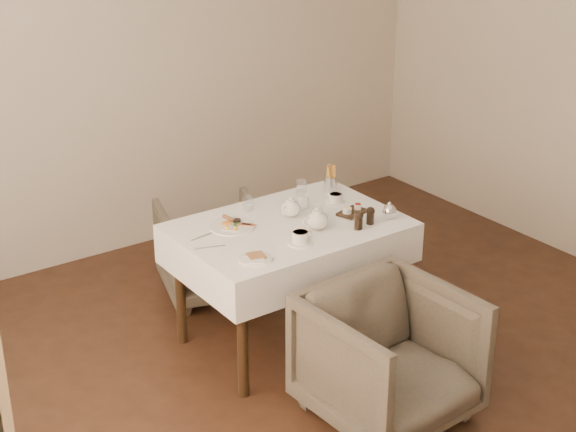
# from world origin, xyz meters

# --- Properties ---
(table) EXTENTS (1.28, 0.88, 0.75)m
(table) POSITION_xyz_m (-0.10, 0.74, 0.64)
(table) COLOR black
(table) RESTS_ON ground
(armchair_near) EXTENTS (0.79, 0.81, 0.70)m
(armchair_near) POSITION_xyz_m (-0.12, -0.18, 0.35)
(armchair_near) COLOR #4A4136
(armchair_near) RESTS_ON ground
(armchair_far) EXTENTS (0.81, 0.82, 0.61)m
(armchair_far) POSITION_xyz_m (-0.15, 1.54, 0.30)
(armchair_far) COLOR #4A4136
(armchair_far) RESTS_ON ground
(breakfast_plate) EXTENTS (0.26, 0.26, 0.03)m
(breakfast_plate) POSITION_xyz_m (-0.39, 0.90, 0.76)
(breakfast_plate) COLOR white
(breakfast_plate) RESTS_ON table
(side_plate) EXTENTS (0.19, 0.18, 0.02)m
(side_plate) POSITION_xyz_m (-0.51, 0.46, 0.76)
(side_plate) COLOR white
(side_plate) RESTS_ON table
(teapot_centre) EXTENTS (0.19, 0.17, 0.13)m
(teapot_centre) POSITION_xyz_m (-0.03, 0.82, 0.82)
(teapot_centre) COLOR white
(teapot_centre) RESTS_ON table
(teapot_front) EXTENTS (0.18, 0.15, 0.13)m
(teapot_front) POSITION_xyz_m (-0.01, 0.59, 0.82)
(teapot_front) COLOR white
(teapot_front) RESTS_ON table
(creamer) EXTENTS (0.08, 0.08, 0.07)m
(creamer) POSITION_xyz_m (0.11, 0.90, 0.79)
(creamer) COLOR white
(creamer) RESTS_ON table
(teacup_near) EXTENTS (0.14, 0.14, 0.07)m
(teacup_near) POSITION_xyz_m (-0.20, 0.49, 0.79)
(teacup_near) COLOR white
(teacup_near) RESTS_ON table
(teacup_far) EXTENTS (0.13, 0.13, 0.06)m
(teacup_far) POSITION_xyz_m (0.31, 0.83, 0.78)
(teacup_far) COLOR white
(teacup_far) RESTS_ON table
(glass_left) EXTENTS (0.08, 0.08, 0.09)m
(glass_left) POSITION_xyz_m (-0.18, 1.05, 0.80)
(glass_left) COLOR silver
(glass_left) RESTS_ON table
(glass_mid) EXTENTS (0.07, 0.07, 0.10)m
(glass_mid) POSITION_xyz_m (0.08, 0.72, 0.80)
(glass_mid) COLOR silver
(glass_mid) RESTS_ON table
(glass_right) EXTENTS (0.08, 0.08, 0.09)m
(glass_right) POSITION_xyz_m (0.23, 1.08, 0.80)
(glass_right) COLOR silver
(glass_right) RESTS_ON table
(condiment_board) EXTENTS (0.20, 0.16, 0.04)m
(condiment_board) POSITION_xyz_m (0.29, 0.65, 0.77)
(condiment_board) COLOR black
(condiment_board) RESTS_ON table
(pepper_mill_left) EXTENTS (0.06, 0.06, 0.11)m
(pepper_mill_left) POSITION_xyz_m (0.18, 0.46, 0.81)
(pepper_mill_left) COLOR black
(pepper_mill_left) RESTS_ON table
(pepper_mill_right) EXTENTS (0.06, 0.06, 0.11)m
(pepper_mill_right) POSITION_xyz_m (0.28, 0.48, 0.81)
(pepper_mill_right) COLOR black
(pepper_mill_right) RESTS_ON table
(silver_pot) EXTENTS (0.12, 0.11, 0.11)m
(silver_pot) POSITION_xyz_m (0.42, 0.47, 0.81)
(silver_pot) COLOR white
(silver_pot) RESTS_ON table
(fries_cup) EXTENTS (0.08, 0.08, 0.18)m
(fries_cup) POSITION_xyz_m (0.41, 1.01, 0.83)
(fries_cup) COLOR silver
(fries_cup) RESTS_ON table
(cutlery_fork) EXTENTS (0.18, 0.04, 0.00)m
(cutlery_fork) POSITION_xyz_m (-0.58, 0.88, 0.76)
(cutlery_fork) COLOR silver
(cutlery_fork) RESTS_ON table
(cutlery_knife) EXTENTS (0.17, 0.07, 0.00)m
(cutlery_knife) POSITION_xyz_m (-0.63, 0.73, 0.76)
(cutlery_knife) COLOR silver
(cutlery_knife) RESTS_ON table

